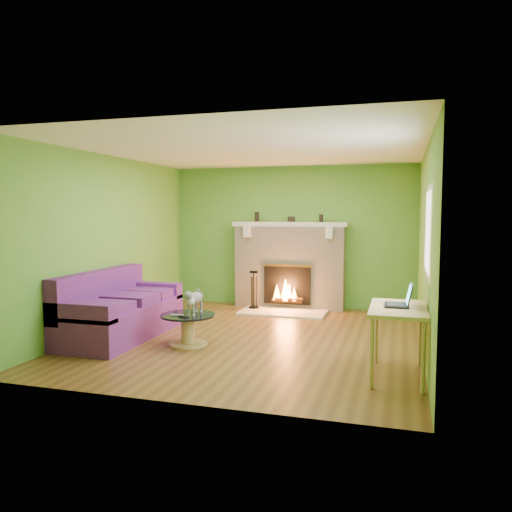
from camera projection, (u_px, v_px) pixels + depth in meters
The scene contains 22 objects.
floor at pixel (253, 338), 6.99m from camera, with size 5.00×5.00×0.00m, color #573618.
ceiling at pixel (253, 150), 6.76m from camera, with size 5.00×5.00×0.00m, color white.
wall_back at pixel (292, 237), 9.26m from camera, with size 5.00×5.00×0.00m, color #4E9631.
wall_front at pixel (174, 263), 4.48m from camera, with size 5.00×5.00×0.00m, color #4E9631.
wall_left at pixel (110, 243), 7.50m from camera, with size 5.00×5.00×0.00m, color #4E9631.
wall_right at pixel (425, 249), 6.24m from camera, with size 5.00×5.00×0.00m, color #4E9631.
window_frame at pixel (428, 231), 5.37m from camera, with size 1.20×1.20×0.00m, color silver.
window_pane at pixel (428, 231), 5.37m from camera, with size 1.06×1.06×0.00m, color white.
fireplace at pixel (289, 266), 9.13m from camera, with size 2.10×0.46×1.58m.
hearth at pixel (283, 312), 8.71m from camera, with size 1.50×0.75×0.03m, color beige.
mantel at pixel (289, 224), 9.05m from camera, with size 2.10×0.28×0.08m, color beige.
sofa at pixel (118, 311), 7.03m from camera, with size 0.94×2.08×0.93m.
coffee_table at pixel (188, 327), 6.60m from camera, with size 0.73×0.73×0.41m.
desk at pixel (398, 316), 5.29m from camera, with size 0.59×1.02×0.75m.
cat at pixel (195, 301), 6.59m from camera, with size 0.20×0.55×0.35m, color slate, non-canonical shape.
remote_silver at pixel (177, 315), 6.49m from camera, with size 0.17×0.04×0.02m, color #9A999C.
remote_black at pixel (184, 317), 6.40m from camera, with size 0.16×0.04×0.02m, color black.
laptop at pixel (397, 295), 5.32m from camera, with size 0.29×0.33×0.25m, color black, non-canonical shape.
fire_tools at pixel (254, 289), 8.98m from camera, with size 0.18×0.18×0.68m, color black, non-canonical shape.
mantel_vase_left at pixel (257, 217), 9.24m from camera, with size 0.08×0.08×0.18m, color black.
mantel_vase_right at pixel (321, 218), 8.91m from camera, with size 0.07×0.07×0.14m, color black.
mantel_box at pixel (291, 219), 9.06m from camera, with size 0.12×0.08×0.10m, color black.
Camera 1 is at (1.97, -6.57, 1.75)m, focal length 35.00 mm.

